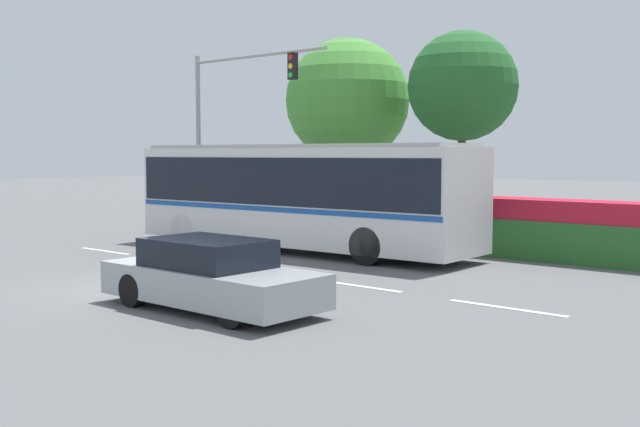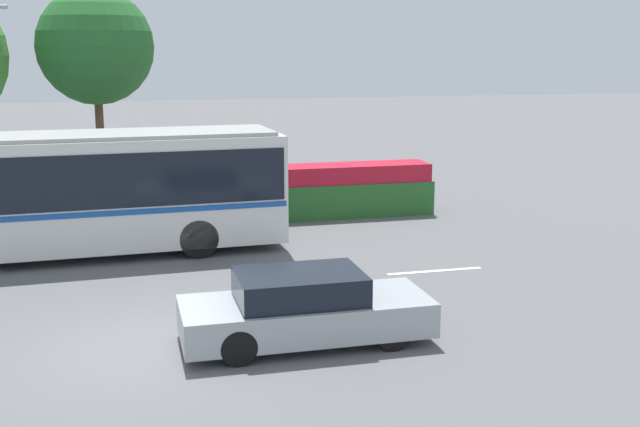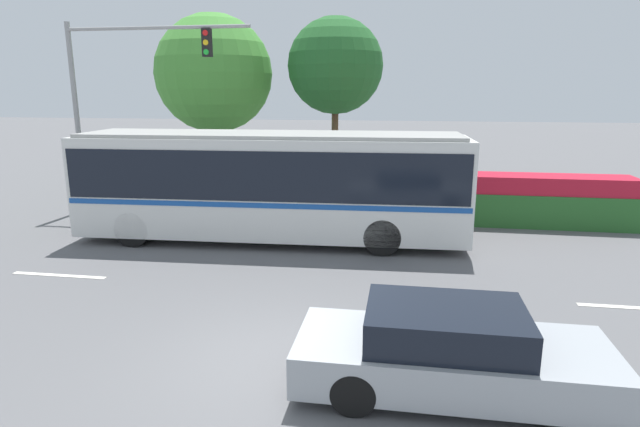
{
  "view_description": "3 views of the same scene",
  "coord_description": "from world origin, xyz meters",
  "px_view_note": "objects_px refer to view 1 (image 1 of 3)",
  "views": [
    {
      "loc": [
        13.53,
        -9.71,
        2.89
      ],
      "look_at": [
        2.38,
        3.11,
        1.56
      ],
      "focal_mm": 43.03,
      "sensor_mm": 36.0,
      "label": 1
    },
    {
      "loc": [
        -0.29,
        -13.61,
        5.24
      ],
      "look_at": [
        3.91,
        2.76,
        1.68
      ],
      "focal_mm": 43.88,
      "sensor_mm": 36.0,
      "label": 2
    },
    {
      "loc": [
        2.03,
        -7.57,
        4.34
      ],
      "look_at": [
        0.23,
        3.5,
        1.68
      ],
      "focal_mm": 29.28,
      "sensor_mm": 36.0,
      "label": 3
    }
  ],
  "objects_px": {
    "sedan_foreground": "(211,276)",
    "traffic_light_pole": "(227,110)",
    "street_tree_centre": "(463,86)",
    "city_bus": "(300,191)",
    "street_tree_left": "(347,101)"
  },
  "relations": [
    {
      "from": "city_bus",
      "to": "sedan_foreground",
      "type": "bearing_deg",
      "value": 119.18
    },
    {
      "from": "street_tree_left",
      "to": "street_tree_centre",
      "type": "relative_size",
      "value": 1.03
    },
    {
      "from": "city_bus",
      "to": "traffic_light_pole",
      "type": "distance_m",
      "value": 7.23
    },
    {
      "from": "street_tree_centre",
      "to": "traffic_light_pole",
      "type": "bearing_deg",
      "value": -143.42
    },
    {
      "from": "city_bus",
      "to": "sedan_foreground",
      "type": "xyz_separation_m",
      "value": [
        4.56,
        -7.41,
        -1.17
      ]
    },
    {
      "from": "sedan_foreground",
      "to": "street_tree_left",
      "type": "distance_m",
      "value": 18.21
    },
    {
      "from": "traffic_light_pole",
      "to": "street_tree_centre",
      "type": "bearing_deg",
      "value": 36.58
    },
    {
      "from": "city_bus",
      "to": "sedan_foreground",
      "type": "height_order",
      "value": "city_bus"
    },
    {
      "from": "street_tree_left",
      "to": "city_bus",
      "type": "bearing_deg",
      "value": -60.07
    },
    {
      "from": "city_bus",
      "to": "street_tree_centre",
      "type": "bearing_deg",
      "value": -98.34
    },
    {
      "from": "sedan_foreground",
      "to": "traffic_light_pole",
      "type": "relative_size",
      "value": 0.68
    },
    {
      "from": "city_bus",
      "to": "street_tree_left",
      "type": "relative_size",
      "value": 1.5
    },
    {
      "from": "street_tree_centre",
      "to": "sedan_foreground",
      "type": "bearing_deg",
      "value": -76.23
    },
    {
      "from": "city_bus",
      "to": "street_tree_left",
      "type": "xyz_separation_m",
      "value": [
        -4.48,
        7.78,
        3.23
      ]
    },
    {
      "from": "sedan_foreground",
      "to": "traffic_light_pole",
      "type": "height_order",
      "value": "traffic_light_pole"
    }
  ]
}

